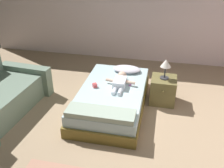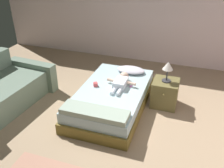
# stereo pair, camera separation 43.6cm
# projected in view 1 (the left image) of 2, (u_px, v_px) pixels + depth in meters

# --- Properties ---
(ground_plane) EXTENTS (8.00, 8.00, 0.00)m
(ground_plane) POSITION_uv_depth(u_px,v_px,m) (116.00, 131.00, 4.00)
(ground_plane) COLOR #A08567
(wall_behind_bed) EXTENTS (8.00, 0.12, 2.86)m
(wall_behind_bed) POSITION_uv_depth(u_px,v_px,m) (142.00, 2.00, 5.87)
(wall_behind_bed) COLOR silver
(wall_behind_bed) RESTS_ON ground_plane
(bed) EXTENTS (1.15, 2.03, 0.38)m
(bed) POSITION_uv_depth(u_px,v_px,m) (112.00, 98.00, 4.51)
(bed) COLOR brown
(bed) RESTS_ON ground_plane
(pillow) EXTENTS (0.55, 0.34, 0.10)m
(pillow) POSITION_uv_depth(u_px,v_px,m) (127.00, 69.00, 5.01)
(pillow) COLOR silver
(pillow) RESTS_ON bed
(baby) EXTENTS (0.55, 0.67, 0.17)m
(baby) POSITION_uv_depth(u_px,v_px,m) (120.00, 81.00, 4.52)
(baby) COLOR white
(baby) RESTS_ON bed
(toothbrush) EXTENTS (0.05, 0.13, 0.02)m
(toothbrush) POSITION_uv_depth(u_px,v_px,m) (131.00, 84.00, 4.55)
(toothbrush) COLOR #AF2FA8
(toothbrush) RESTS_ON bed
(nightstand) EXTENTS (0.45, 0.48, 0.49)m
(nightstand) POSITION_uv_depth(u_px,v_px,m) (163.00, 90.00, 4.65)
(nightstand) COLOR brown
(nightstand) RESTS_ON ground_plane
(lamp) EXTENTS (0.19, 0.19, 0.37)m
(lamp) POSITION_uv_depth(u_px,v_px,m) (166.00, 65.00, 4.40)
(lamp) COLOR #333338
(lamp) RESTS_ON nightstand
(blanket) EXTENTS (1.03, 0.32, 0.08)m
(blanket) POSITION_uv_depth(u_px,v_px,m) (100.00, 113.00, 3.70)
(blanket) COLOR #9AAC9C
(blanket) RESTS_ON bed
(toy_block) EXTENTS (0.10, 0.10, 0.07)m
(toy_block) POSITION_uv_depth(u_px,v_px,m) (95.00, 85.00, 4.46)
(toy_block) COLOR #D54B4D
(toy_block) RESTS_ON bed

